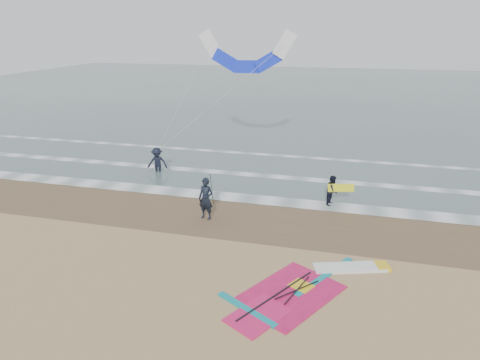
% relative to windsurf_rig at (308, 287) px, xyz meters
% --- Properties ---
extents(ground, '(120.00, 120.00, 0.00)m').
position_rel_windsurf_rig_xyz_m(ground, '(-2.76, -0.85, -0.04)').
color(ground, tan).
rests_on(ground, ground).
extents(sea_water, '(120.00, 80.00, 0.02)m').
position_rel_windsurf_rig_xyz_m(sea_water, '(-2.76, 47.15, -0.03)').
color(sea_water, '#47605E').
rests_on(sea_water, ground).
extents(wet_sand_band, '(120.00, 5.00, 0.01)m').
position_rel_windsurf_rig_xyz_m(wet_sand_band, '(-2.76, 5.15, -0.03)').
color(wet_sand_band, brown).
rests_on(wet_sand_band, ground).
extents(foam_waterline, '(120.00, 9.15, 0.02)m').
position_rel_windsurf_rig_xyz_m(foam_waterline, '(-2.76, 9.60, -0.01)').
color(foam_waterline, white).
rests_on(foam_waterline, ground).
extents(windsurf_rig, '(5.77, 5.46, 0.14)m').
position_rel_windsurf_rig_xyz_m(windsurf_rig, '(0.00, 0.00, 0.00)').
color(windsurf_rig, white).
rests_on(windsurf_rig, ground).
extents(person_standing, '(0.81, 0.62, 2.00)m').
position_rel_windsurf_rig_xyz_m(person_standing, '(-5.22, 4.53, 0.96)').
color(person_standing, black).
rests_on(person_standing, ground).
extents(person_walking, '(0.77, 0.88, 1.53)m').
position_rel_windsurf_rig_xyz_m(person_walking, '(0.39, 7.70, 0.73)').
color(person_walking, black).
rests_on(person_walking, ground).
extents(person_wading, '(1.36, 0.93, 1.94)m').
position_rel_windsurf_rig_xyz_m(person_wading, '(-10.28, 10.21, 0.93)').
color(person_wading, black).
rests_on(person_wading, ground).
extents(held_pole, '(0.17, 0.86, 1.82)m').
position_rel_windsurf_rig_xyz_m(held_pole, '(-4.92, 4.53, 1.43)').
color(held_pole, black).
rests_on(held_pole, ground).
extents(carried_kiteboard, '(1.30, 0.51, 0.39)m').
position_rel_windsurf_rig_xyz_m(carried_kiteboard, '(0.79, 7.60, 0.93)').
color(carried_kiteboard, yellow).
rests_on(carried_kiteboard, ground).
extents(surf_kite, '(7.74, 4.56, 7.08)m').
position_rel_windsurf_rig_xyz_m(surf_kite, '(-5.73, 14.57, 6.74)').
color(surf_kite, white).
rests_on(surf_kite, ground).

